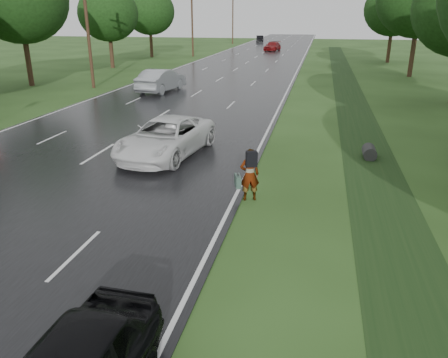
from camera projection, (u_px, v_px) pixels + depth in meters
name	position (u px, v px, depth m)	size (l,w,h in m)	color
road	(243.00, 65.00, 52.88)	(14.00, 180.00, 0.04)	black
edge_stripe_east	(300.00, 66.00, 51.53)	(0.12, 180.00, 0.01)	silver
edge_stripe_west	(190.00, 63.00, 54.20)	(0.12, 180.00, 0.01)	silver
center_line	(243.00, 65.00, 52.87)	(0.12, 180.00, 0.01)	silver
drainage_ditch	(355.00, 114.00, 26.55)	(2.20, 120.00, 0.56)	#183213
utility_pole_mid	(87.00, 22.00, 34.58)	(1.60, 0.26, 10.00)	#3B2618
utility_pole_far	(192.00, 19.00, 62.02)	(1.60, 0.26, 10.00)	#3B2618
utility_pole_distant	(233.00, 18.00, 89.46)	(1.60, 0.26, 10.00)	#3B2618
tree_east_f	(394.00, 9.00, 53.58)	(7.20, 7.20, 9.62)	#3B2618
tree_west_d	(108.00, 14.00, 48.15)	(6.60, 6.60, 8.80)	#3B2618
tree_west_f	(149.00, 12.00, 60.97)	(7.00, 7.00, 9.29)	#3B2618
pedestrian	(249.00, 174.00, 14.06)	(0.91, 0.70, 1.74)	#A5998C
white_pickup	(166.00, 137.00, 18.53)	(2.61, 5.67, 1.57)	silver
silver_sedan	(161.00, 80.00, 34.14)	(1.85, 5.31, 1.75)	#93979B
far_car_red	(272.00, 46.00, 73.42)	(2.01, 4.93, 1.43)	maroon
far_car_dark	(260.00, 39.00, 96.48)	(1.51, 4.32, 1.42)	black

